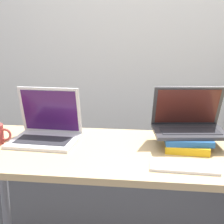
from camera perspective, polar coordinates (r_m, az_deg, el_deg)
wall_back at (r=2.65m, az=5.02°, el=16.31°), size 8.00×0.05×2.70m
desk at (r=1.51m, az=2.70°, el=-9.70°), size 1.64×0.63×0.72m
laptop_left at (r=1.62m, az=-11.93°, el=-3.30°), size 0.34×0.28×0.27m
book_stack at (r=1.56m, az=13.42°, el=-4.88°), size 0.23×0.29×0.06m
laptop_on_books at (r=1.56m, az=13.79°, el=-1.97°), size 0.36×0.27×0.22m
wireless_keyboard at (r=1.32m, az=13.04°, el=-9.58°), size 0.28×0.14×0.01m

